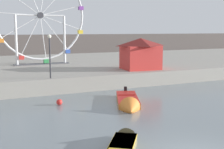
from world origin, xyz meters
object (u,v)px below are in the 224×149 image
(motorboat_orange_hull, at_px, (129,103))
(mooring_buoy_orange, at_px, (59,102))
(ferris_wheel_white_frame, at_px, (40,17))
(motorboat_olive_wood, at_px, (123,146))
(promenade_lamp_far, at_px, (50,50))
(carnival_booth_red_striped, at_px, (141,53))

(motorboat_orange_hull, relative_size, mooring_buoy_orange, 13.24)
(ferris_wheel_white_frame, bearing_deg, motorboat_olive_wood, -92.88)
(motorboat_orange_hull, height_order, mooring_buoy_orange, motorboat_orange_hull)
(promenade_lamp_far, distance_m, mooring_buoy_orange, 5.35)
(motorboat_olive_wood, xyz_separation_m, carnival_booth_red_striped, (9.67, 15.46, 2.75))
(carnival_booth_red_striped, distance_m, promenade_lamp_far, 10.10)
(motorboat_orange_hull, bearing_deg, carnival_booth_red_striped, 168.89)
(motorboat_olive_wood, distance_m, mooring_buoy_orange, 9.42)
(motorboat_orange_hull, distance_m, promenade_lamp_far, 8.36)
(carnival_booth_red_striped, xyz_separation_m, promenade_lamp_far, (-9.86, -2.07, 0.75))
(motorboat_olive_wood, bearing_deg, promenade_lamp_far, 36.01)
(motorboat_orange_hull, height_order, ferris_wheel_white_frame, ferris_wheel_white_frame)
(motorboat_olive_wood, relative_size, promenade_lamp_far, 1.15)
(promenade_lamp_far, height_order, mooring_buoy_orange, promenade_lamp_far)
(motorboat_orange_hull, xyz_separation_m, mooring_buoy_orange, (-4.43, 2.36, -0.00))
(motorboat_orange_hull, bearing_deg, promenade_lamp_far, -123.76)
(mooring_buoy_orange, bearing_deg, motorboat_orange_hull, -28.07)
(motorboat_olive_wood, relative_size, ferris_wheel_white_frame, 0.38)
(carnival_booth_red_striped, distance_m, mooring_buoy_orange, 12.15)
(ferris_wheel_white_frame, bearing_deg, carnival_booth_red_striped, -45.84)
(mooring_buoy_orange, bearing_deg, carnival_booth_red_striped, 30.76)
(ferris_wheel_white_frame, relative_size, promenade_lamp_far, 2.98)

